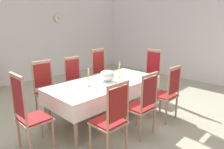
# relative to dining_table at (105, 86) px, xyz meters

# --- Properties ---
(ground) EXTENTS (7.62, 6.98, 0.04)m
(ground) POSITION_rel_dining_table_xyz_m (0.00, 0.08, -0.68)
(ground) COLOR #9C9C85
(back_wall) EXTENTS (7.62, 0.08, 3.00)m
(back_wall) POSITION_rel_dining_table_xyz_m (0.00, 3.61, 0.84)
(back_wall) COLOR silver
(back_wall) RESTS_ON ground
(right_wall) EXTENTS (0.08, 6.98, 3.00)m
(right_wall) POSITION_rel_dining_table_xyz_m (3.85, 0.08, 0.84)
(right_wall) COLOR silver
(right_wall) RESTS_ON ground
(dining_table) EXTENTS (2.21, 1.01, 0.73)m
(dining_table) POSITION_rel_dining_table_xyz_m (0.00, 0.00, 0.00)
(dining_table) COLOR #A07A6D
(dining_table) RESTS_ON ground
(tablecloth) EXTENTS (2.23, 1.03, 0.29)m
(tablecloth) POSITION_rel_dining_table_xyz_m (0.00, -0.00, 0.01)
(tablecloth) COLOR white
(tablecloth) RESTS_ON dining_table
(chair_south_a) EXTENTS (0.44, 0.42, 1.10)m
(chair_south_a) POSITION_rel_dining_table_xyz_m (-0.75, -0.91, -0.10)
(chair_south_a) COLOR #A28264
(chair_south_a) RESTS_ON ground
(chair_north_a) EXTENTS (0.44, 0.42, 1.11)m
(chair_north_a) POSITION_rel_dining_table_xyz_m (-0.75, 0.91, -0.09)
(chair_north_a) COLOR #9F7364
(chair_north_a) RESTS_ON ground
(chair_south_b) EXTENTS (0.44, 0.42, 1.09)m
(chair_south_b) POSITION_rel_dining_table_xyz_m (-0.03, -0.91, -0.10)
(chair_south_b) COLOR tan
(chair_south_b) RESTS_ON ground
(chair_north_b) EXTENTS (0.44, 0.42, 1.10)m
(chair_north_b) POSITION_rel_dining_table_xyz_m (-0.03, 0.91, -0.10)
(chair_north_b) COLOR #AD755F
(chair_north_b) RESTS_ON ground
(chair_south_c) EXTENTS (0.44, 0.42, 1.07)m
(chair_south_c) POSITION_rel_dining_table_xyz_m (0.75, -0.91, -0.10)
(chair_south_c) COLOR tan
(chair_south_c) RESTS_ON ground
(chair_north_c) EXTENTS (0.44, 0.42, 1.20)m
(chair_north_c) POSITION_rel_dining_table_xyz_m (0.75, 0.92, -0.06)
(chair_north_c) COLOR tan
(chair_north_c) RESTS_ON ground
(chair_head_west) EXTENTS (0.42, 0.44, 1.19)m
(chair_head_west) POSITION_rel_dining_table_xyz_m (-1.51, -0.00, -0.07)
(chair_head_west) COLOR tan
(chair_head_west) RESTS_ON ground
(chair_head_east) EXTENTS (0.42, 0.44, 1.20)m
(chair_head_east) POSITION_rel_dining_table_xyz_m (1.52, -0.00, -0.06)
(chair_head_east) COLOR tan
(chair_head_east) RESTS_ON ground
(soup_tureen) EXTENTS (0.30, 0.30, 0.24)m
(soup_tureen) POSITION_rel_dining_table_xyz_m (0.06, -0.00, 0.19)
(soup_tureen) COLOR white
(soup_tureen) RESTS_ON tablecloth
(candlestick_west) EXTENTS (0.07, 0.07, 0.33)m
(candlestick_west) POSITION_rel_dining_table_xyz_m (-0.40, -0.00, 0.21)
(candlestick_west) COLOR gold
(candlestick_west) RESTS_ON tablecloth
(candlestick_east) EXTENTS (0.07, 0.07, 0.34)m
(candlestick_east) POSITION_rel_dining_table_xyz_m (0.40, 0.00, 0.21)
(candlestick_east) COLOR gold
(candlestick_east) RESTS_ON tablecloth
(bowl_near_left) EXTENTS (0.18, 0.18, 0.04)m
(bowl_near_left) POSITION_rel_dining_table_xyz_m (0.01, -0.36, 0.10)
(bowl_near_left) COLOR white
(bowl_near_left) RESTS_ON tablecloth
(bowl_near_right) EXTENTS (0.17, 0.17, 0.03)m
(bowl_near_right) POSITION_rel_dining_table_xyz_m (0.86, -0.40, 0.10)
(bowl_near_right) COLOR white
(bowl_near_right) RESTS_ON tablecloth
(spoon_primary) EXTENTS (0.06, 0.17, 0.01)m
(spoon_primary) POSITION_rel_dining_table_xyz_m (0.13, -0.33, 0.08)
(spoon_primary) COLOR gold
(spoon_primary) RESTS_ON tablecloth
(spoon_secondary) EXTENTS (0.04, 0.18, 0.01)m
(spoon_secondary) POSITION_rel_dining_table_xyz_m (0.97, -0.38, 0.08)
(spoon_secondary) COLOR gold
(spoon_secondary) RESTS_ON tablecloth
(mounted_clock) EXTENTS (0.27, 0.06, 0.27)m
(mounted_clock) POSITION_rel_dining_table_xyz_m (1.19, 3.54, 1.30)
(mounted_clock) COLOR #D1B251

